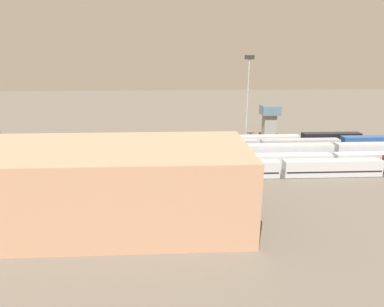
# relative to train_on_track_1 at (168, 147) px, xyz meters

# --- Properties ---
(ground_plane) EXTENTS (400.00, 400.00, 0.00)m
(ground_plane) POSITION_rel_train_on_track_1_xyz_m (-5.13, 7.50, -2.05)
(ground_plane) COLOR #60594F
(track_bed_0) EXTENTS (140.00, 2.80, 0.12)m
(track_bed_0) POSITION_rel_train_on_track_1_xyz_m (-5.13, -5.00, -1.99)
(track_bed_0) COLOR #3D3833
(track_bed_0) RESTS_ON ground_plane
(track_bed_1) EXTENTS (140.00, 2.80, 0.12)m
(track_bed_1) POSITION_rel_train_on_track_1_xyz_m (-5.13, -0.00, -1.99)
(track_bed_1) COLOR #4C443D
(track_bed_1) RESTS_ON ground_plane
(track_bed_2) EXTENTS (140.00, 2.80, 0.12)m
(track_bed_2) POSITION_rel_train_on_track_1_xyz_m (-5.13, 5.00, -1.99)
(track_bed_2) COLOR #3D3833
(track_bed_2) RESTS_ON ground_plane
(track_bed_3) EXTENTS (140.00, 2.80, 0.12)m
(track_bed_3) POSITION_rel_train_on_track_1_xyz_m (-5.13, 10.00, -1.99)
(track_bed_3) COLOR #3D3833
(track_bed_3) RESTS_ON ground_plane
(track_bed_4) EXTENTS (140.00, 2.80, 0.12)m
(track_bed_4) POSITION_rel_train_on_track_1_xyz_m (-5.13, 15.00, -1.99)
(track_bed_4) COLOR #4C443D
(track_bed_4) RESTS_ON ground_plane
(track_bed_5) EXTENTS (140.00, 2.80, 0.12)m
(track_bed_5) POSITION_rel_train_on_track_1_xyz_m (-5.13, 20.00, -1.99)
(track_bed_5) COLOR #3D3833
(track_bed_5) RESTS_ON ground_plane
(train_on_track_1) EXTENTS (139.00, 3.06, 4.40)m
(train_on_track_1) POSITION_rel_train_on_track_1_xyz_m (0.00, 0.00, 0.00)
(train_on_track_1) COLOR #285193
(train_on_track_1) RESTS_ON ground_plane
(train_on_track_5) EXTENTS (139.00, 3.06, 4.40)m
(train_on_track_5) POSITION_rel_train_on_track_1_xyz_m (-0.21, 20.00, -0.02)
(train_on_track_5) COLOR maroon
(train_on_track_5) RESTS_ON ground_plane
(train_on_track_3) EXTENTS (119.80, 3.00, 5.00)m
(train_on_track_3) POSITION_rel_train_on_track_1_xyz_m (-7.37, 10.00, 0.57)
(train_on_track_3) COLOR #B7BABF
(train_on_track_3) RESTS_ON ground_plane
(train_on_track_0) EXTENTS (90.60, 3.00, 4.40)m
(train_on_track_0) POSITION_rel_train_on_track_1_xyz_m (-14.88, -5.00, 0.04)
(train_on_track_0) COLOR black
(train_on_track_0) RESTS_ON ground_plane
(train_on_track_2) EXTENTS (10.00, 3.00, 5.00)m
(train_on_track_2) POSITION_rel_train_on_track_1_xyz_m (-14.72, 5.00, 0.11)
(train_on_track_2) COLOR #D85914
(train_on_track_2) RESTS_ON ground_plane
(train_on_track_4) EXTENTS (119.80, 3.00, 3.80)m
(train_on_track_4) POSITION_rel_train_on_track_1_xyz_m (-4.79, 15.00, -0.03)
(train_on_track_4) COLOR silver
(train_on_track_4) RESTS_ON ground_plane
(light_mast_0) EXTENTS (2.80, 0.70, 27.44)m
(light_mast_0) POSITION_rel_train_on_track_1_xyz_m (-24.29, -8.67, 15.41)
(light_mast_0) COLOR #9EA0A5
(light_mast_0) RESTS_ON ground_plane
(maintenance_shed) EXTENTS (50.12, 20.21, 13.12)m
(maintenance_shed) POSITION_rel_train_on_track_1_xyz_m (11.11, 39.57, 4.51)
(maintenance_shed) COLOR tan
(maintenance_shed) RESTS_ON ground_plane
(control_tower) EXTENTS (6.00, 6.00, 11.40)m
(control_tower) POSITION_rel_train_on_track_1_xyz_m (-33.90, -16.70, 4.69)
(control_tower) COLOR gray
(control_tower) RESTS_ON ground_plane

